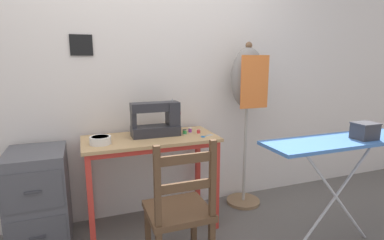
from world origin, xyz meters
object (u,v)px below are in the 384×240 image
dress_form (247,88)px  ironing_board (341,146)px  thread_spool_far_edge (199,132)px  wooden_chair (179,211)px  thread_spool_mid_table (190,130)px  fabric_bowl (100,140)px  scissors (205,136)px  sewing_machine (158,120)px  filing_cabinet (40,200)px  storage_box (365,131)px  thread_spool_near_machine (185,132)px

dress_form → ironing_board: size_ratio=1.33×
dress_form → ironing_board: 0.94m
thread_spool_far_edge → wooden_chair: bearing=-121.8°
thread_spool_mid_table → ironing_board: 1.15m
thread_spool_mid_table → wooden_chair: size_ratio=0.04×
fabric_bowl → scissors: 0.80m
sewing_machine → filing_cabinet: bearing=-179.2°
fabric_bowl → ironing_board: 1.71m
filing_cabinet → storage_box: size_ratio=4.69×
scissors → thread_spool_near_machine: bearing=132.4°
thread_spool_mid_table → sewing_machine: bearing=-179.5°
thread_spool_far_edge → ironing_board: 1.07m
wooden_chair → ironing_board: bearing=-7.3°
sewing_machine → fabric_bowl: size_ratio=2.59×
thread_spool_near_machine → filing_cabinet: 1.20m
scissors → thread_spool_near_machine: thread_spool_near_machine is taller
fabric_bowl → thread_spool_mid_table: size_ratio=3.97×
scissors → ironing_board: (0.77, -0.61, 0.01)m
scissors → wooden_chair: (-0.37, -0.46, -0.35)m
wooden_chair → thread_spool_near_machine: bearing=68.0°
scissors → thread_spool_mid_table: bearing=110.9°
sewing_machine → thread_spool_mid_table: size_ratio=10.30×
thread_spool_mid_table → ironing_board: size_ratio=0.03×
scissors → ironing_board: 0.98m
fabric_bowl → scissors: size_ratio=1.29×
thread_spool_mid_table → scissors: bearing=-69.1°
thread_spool_mid_table → storage_box: storage_box is taller
thread_spool_near_machine → fabric_bowl: bearing=-174.0°
scissors → wooden_chair: wooden_chair is taller
wooden_chair → ironing_board: wooden_chair is taller
sewing_machine → ironing_board: (1.12, -0.78, -0.11)m
scissors → filing_cabinet: 1.32m
dress_form → storage_box: bearing=-65.1°
wooden_chair → dress_form: size_ratio=0.60×
storage_box → dress_form: bearing=114.9°
thread_spool_mid_table → dress_form: dress_form is taller
storage_box → wooden_chair: bearing=171.4°
filing_cabinet → storage_box: 2.38m
filing_cabinet → fabric_bowl: bearing=-11.4°
thread_spool_far_edge → wooden_chair: 0.76m
scissors → wooden_chair: 0.69m
thread_spool_mid_table → ironing_board: (0.84, -0.78, -0.01)m
sewing_machine → wooden_chair: bearing=-92.4°
thread_spool_far_edge → thread_spool_mid_table: bearing=129.2°
scissors → thread_spool_mid_table: (-0.07, 0.17, 0.02)m
dress_form → storage_box: (0.41, -0.89, -0.23)m
fabric_bowl → thread_spool_far_edge: fabric_bowl is taller
ironing_board → storage_box: 0.19m
filing_cabinet → ironing_board: ironing_board is taller
dress_form → ironing_board: (0.26, -0.84, -0.33)m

